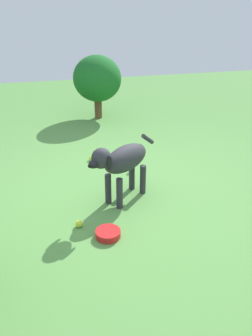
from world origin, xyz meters
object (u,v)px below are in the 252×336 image
at_px(dog, 122,161).
at_px(tennis_ball_0, 79,224).
at_px(tennis_ball_2, 91,158).
at_px(water_bowl, 108,234).
at_px(tennis_ball_1, 131,170).

xyz_separation_m(dog, tennis_ball_0, (0.35, -0.51, -0.41)).
bearing_deg(tennis_ball_2, dog, 5.29).
height_order(tennis_ball_0, water_bowl, tennis_ball_0).
relative_size(dog, tennis_ball_1, 12.82).
xyz_separation_m(tennis_ball_0, tennis_ball_2, (-1.45, 0.41, 0.00)).
bearing_deg(tennis_ball_2, tennis_ball_0, -15.96).
distance_m(tennis_ball_2, water_bowl, 1.67).
bearing_deg(water_bowl, dog, 152.10).
bearing_deg(dog, tennis_ball_1, -149.67).
height_order(tennis_ball_1, tennis_ball_2, same).
xyz_separation_m(tennis_ball_0, tennis_ball_1, (-0.93, 0.80, 0.00)).
bearing_deg(water_bowl, tennis_ball_1, 153.19).
distance_m(tennis_ball_0, tennis_ball_1, 1.23).
bearing_deg(tennis_ball_0, tennis_ball_2, 164.04).
distance_m(dog, water_bowl, 0.76).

